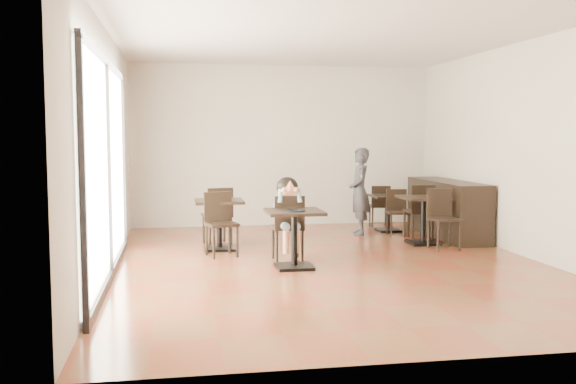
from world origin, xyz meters
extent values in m
cube|color=brown|center=(0.00, 0.00, 0.00)|extent=(6.00, 8.00, 0.01)
cube|color=silver|center=(0.00, 0.00, 3.20)|extent=(6.00, 8.00, 0.01)
cube|color=beige|center=(0.00, 4.00, 1.60)|extent=(6.00, 0.01, 3.20)
cube|color=beige|center=(0.00, -4.00, 1.60)|extent=(6.00, 0.01, 3.20)
cube|color=beige|center=(-3.00, 0.00, 1.60)|extent=(0.01, 8.00, 3.20)
cube|color=beige|center=(3.00, 0.00, 1.60)|extent=(0.01, 8.00, 3.20)
cube|color=white|center=(-2.97, -0.50, 1.40)|extent=(0.04, 4.50, 2.60)
cylinder|color=black|center=(-0.54, -0.35, 0.80)|extent=(0.27, 0.27, 0.02)
imported|color=#353439|center=(1.17, 2.48, 0.79)|extent=(0.45, 0.62, 1.58)
cube|color=black|center=(2.65, 2.00, 0.50)|extent=(0.60, 2.40, 1.00)
camera|label=1|loc=(-2.10, -8.73, 1.80)|focal=40.00mm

